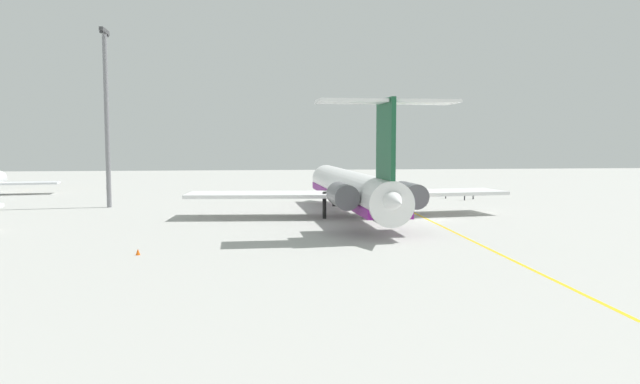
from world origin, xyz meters
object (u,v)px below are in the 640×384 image
(main_jetliner, at_px, (352,188))
(safety_cone_nose, at_px, (138,252))
(ground_crew_near_nose, at_px, (473,193))
(ground_crew_near_tail, at_px, (446,192))
(light_mast, at_px, (107,111))
(ground_crew_portside, at_px, (465,194))

(main_jetliner, height_order, safety_cone_nose, main_jetliner)
(ground_crew_near_nose, relative_size, ground_crew_near_tail, 0.98)
(main_jetliner, bearing_deg, ground_crew_near_nose, -49.07)
(main_jetliner, bearing_deg, light_mast, 62.32)
(main_jetliner, relative_size, ground_crew_near_tail, 27.89)
(ground_crew_near_tail, distance_m, safety_cone_nose, 64.83)
(safety_cone_nose, bearing_deg, light_mast, 16.08)
(ground_crew_portside, xyz_separation_m, safety_cone_nose, (-44.35, 45.92, -0.84))
(ground_crew_near_nose, height_order, ground_crew_portside, ground_crew_portside)
(ground_crew_near_tail, xyz_separation_m, safety_cone_nose, (-47.81, 43.77, -0.82))
(main_jetliner, relative_size, safety_cone_nose, 87.96)
(ground_crew_near_nose, relative_size, ground_crew_portside, 0.97)
(ground_crew_near_tail, bearing_deg, main_jetliner, -78.40)
(main_jetliner, height_order, ground_crew_portside, main_jetliner)
(ground_crew_near_tail, relative_size, safety_cone_nose, 3.15)
(ground_crew_near_nose, xyz_separation_m, ground_crew_near_tail, (1.82, 4.31, 0.02))
(ground_crew_near_tail, xyz_separation_m, ground_crew_portside, (-3.46, -2.15, 0.02))
(safety_cone_nose, relative_size, light_mast, 0.02)
(main_jetliner, height_order, light_mast, light_mast)
(ground_crew_near_nose, height_order, light_mast, light_mast)
(ground_crew_portside, bearing_deg, safety_cone_nose, 99.80)
(ground_crew_near_tail, distance_m, light_mast, 57.43)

